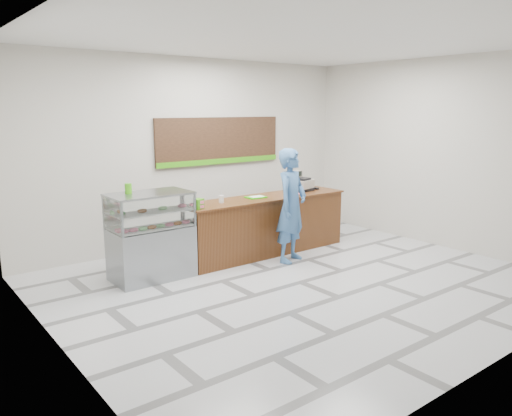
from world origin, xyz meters
TOP-DOWN VIEW (x-y plane):
  - floor at (0.00, 0.00)m, footprint 7.00×7.00m
  - back_wall at (0.00, 3.00)m, footprint 7.00×0.00m
  - ceiling at (0.00, 0.00)m, footprint 7.00×7.00m
  - sales_counter at (0.55, 1.55)m, footprint 3.26×0.76m
  - display_case at (-1.67, 1.55)m, footprint 1.22×0.72m
  - menu_board at (0.55, 2.96)m, footprint 2.80×0.06m
  - cash_register at (1.50, 1.68)m, footprint 0.48×0.50m
  - card_terminal at (1.84, 1.61)m, footprint 0.09×0.16m
  - serving_tray at (0.38, 1.59)m, footprint 0.35×0.26m
  - napkin_box at (-0.95, 1.66)m, footprint 0.16×0.16m
  - straw_cup at (-0.38, 1.55)m, footprint 0.08×0.08m
  - promo_box at (-0.95, 1.35)m, footprint 0.21×0.17m
  - donut_decal at (1.28, 1.41)m, footprint 0.17×0.17m
  - green_cup_left at (-1.94, 1.68)m, footprint 0.10×0.10m
  - green_cup_right at (-1.89, 1.77)m, footprint 0.09×0.09m
  - customer at (0.61, 0.92)m, footprint 0.82×0.68m

SIDE VIEW (x-z plane):
  - floor at x=0.00m, z-range 0.00..0.00m
  - sales_counter at x=0.55m, z-range 0.00..1.03m
  - display_case at x=-1.67m, z-range 0.01..1.34m
  - customer at x=0.61m, z-range 0.00..1.92m
  - donut_decal at x=1.28m, z-range 1.03..1.03m
  - serving_tray at x=0.38m, z-range 1.03..1.05m
  - card_terminal at x=1.84m, z-range 1.03..1.07m
  - straw_cup at x=-0.38m, z-range 1.03..1.15m
  - napkin_box at x=-0.95m, z-range 1.03..1.16m
  - promo_box at x=-0.95m, z-range 1.03..1.19m
  - cash_register at x=1.50m, z-range 0.98..1.35m
  - green_cup_right at x=-1.89m, z-range 1.33..1.46m
  - green_cup_left at x=-1.94m, z-range 1.33..1.48m
  - back_wall at x=0.00m, z-range -1.75..5.25m
  - menu_board at x=0.55m, z-range 1.48..2.38m
  - ceiling at x=0.00m, z-range 3.50..3.50m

